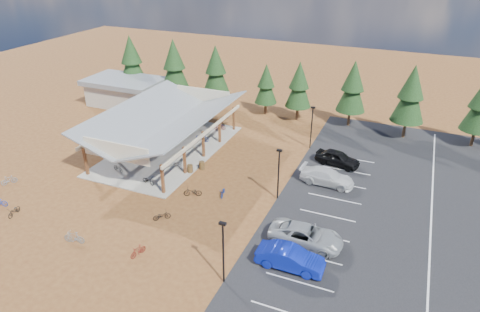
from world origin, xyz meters
TOP-DOWN VIEW (x-y plane):
  - ground at (0.00, 0.00)m, footprint 140.00×140.00m
  - asphalt_lot at (18.50, 3.00)m, footprint 27.00×44.00m
  - concrete_pad at (-10.00, 7.00)m, footprint 10.60×18.60m
  - bike_pavilion at (-10.00, 7.00)m, footprint 11.65×19.40m
  - outbuilding at (-24.00, 18.00)m, footprint 11.00×7.00m
  - lamp_post_0 at (5.00, -10.00)m, footprint 0.50×0.25m
  - lamp_post_1 at (5.00, 2.00)m, footprint 0.50×0.25m
  - lamp_post_2 at (5.00, 14.00)m, footprint 0.50×0.25m
  - trash_bin_0 at (-5.02, 3.17)m, footprint 0.60×0.60m
  - trash_bin_1 at (-4.26, 4.36)m, footprint 0.60×0.60m
  - pine_0 at (-25.00, 21.62)m, footprint 4.05×4.05m
  - pine_1 at (-17.29, 21.21)m, footprint 4.11×4.11m
  - pine_2 at (-11.31, 22.54)m, footprint 3.84×3.84m
  - pine_3 at (-3.61, 22.31)m, footprint 3.07×3.07m
  - pine_4 at (1.07, 22.01)m, footprint 3.44×3.44m
  - pine_5 at (7.88, 22.70)m, footprint 3.72×3.72m
  - pine_6 at (14.85, 21.52)m, footprint 3.92×3.92m
  - bike_0 at (-12.07, 0.36)m, footprint 1.60×0.96m
  - bike_1 at (-13.55, 5.09)m, footprint 1.86×0.73m
  - bike_2 at (-12.58, 7.84)m, footprint 1.93×0.80m
  - bike_3 at (-10.89, 11.88)m, footprint 1.64×0.63m
  - bike_4 at (-7.65, -0.63)m, footprint 1.65×0.89m
  - bike_5 at (-6.81, 3.44)m, footprint 1.83×0.95m
  - bike_6 at (-7.45, 10.58)m, footprint 1.82×0.72m
  - bike_7 at (-6.96, 14.48)m, footprint 1.53×0.88m
  - bike_8 at (-15.62, -9.74)m, footprint 0.93×1.69m
  - bike_9 at (-20.56, -5.95)m, footprint 1.16×1.53m
  - bike_11 at (-2.29, -10.01)m, footprint 0.77×1.54m
  - bike_12 at (-3.20, -5.20)m, footprint 1.51×1.44m
  - bike_13 at (-7.93, -10.71)m, footprint 1.86×0.84m
  - bike_14 at (0.08, 0.38)m, footprint 0.88×1.62m
  - bike_16 at (-2.58, -0.74)m, footprint 1.82×1.22m
  - car_1 at (8.89, -6.73)m, footprint 5.12×1.86m
  - car_2 at (9.25, -3.66)m, footprint 5.93×2.75m
  - car_3 at (8.67, 6.49)m, footprint 5.47×2.47m
  - car_4 at (8.81, 10.92)m, footprint 5.06×2.80m

SIDE VIEW (x-z plane):
  - ground at x=0.00m, z-range 0.00..0.00m
  - asphalt_lot at x=18.50m, z-range 0.00..0.04m
  - concrete_pad at x=-10.00m, z-range 0.00..0.10m
  - bike_14 at x=0.08m, z-range 0.00..0.81m
  - bike_12 at x=-3.20m, z-range 0.00..0.81m
  - bike_8 at x=-15.62m, z-range 0.00..0.84m
  - bike_11 at x=-2.29m, z-range 0.00..0.89m
  - trash_bin_0 at x=-5.02m, z-range 0.00..0.90m
  - trash_bin_1 at x=-4.26m, z-range 0.00..0.90m
  - bike_16 at x=-2.58m, z-range 0.00..0.90m
  - bike_9 at x=-20.56m, z-range 0.00..0.92m
  - bike_0 at x=-12.07m, z-range 0.10..0.90m
  - bike_4 at x=-7.65m, z-range 0.10..0.92m
  - bike_13 at x=-7.93m, z-range 0.00..1.08m
  - bike_7 at x=-6.96m, z-range 0.10..0.99m
  - bike_6 at x=-7.45m, z-range 0.10..1.04m
  - bike_3 at x=-10.89m, z-range 0.10..1.06m
  - bike_2 at x=-12.58m, z-range 0.10..1.09m
  - bike_5 at x=-6.81m, z-range 0.10..1.16m
  - bike_1 at x=-13.55m, z-range 0.10..1.19m
  - car_3 at x=8.67m, z-range 0.04..1.60m
  - car_4 at x=8.81m, z-range 0.04..1.67m
  - car_2 at x=9.25m, z-range 0.04..1.68m
  - car_1 at x=8.89m, z-range 0.04..1.72m
  - outbuilding at x=-24.00m, z-range 0.08..3.98m
  - lamp_post_0 at x=5.00m, z-range 0.41..5.55m
  - lamp_post_1 at x=5.00m, z-range 0.41..5.55m
  - lamp_post_2 at x=5.00m, z-range 0.41..5.55m
  - bike_pavilion at x=-10.00m, z-range 1.34..6.31m
  - pine_3 at x=-3.61m, z-range 0.79..7.93m
  - pine_4 at x=1.07m, z-range 0.88..8.89m
  - pine_5 at x=7.88m, z-range 0.96..9.63m
  - pine_2 at x=-11.31m, z-range 0.99..9.93m
  - pine_6 at x=14.85m, z-range 1.01..10.15m
  - pine_0 at x=-25.00m, z-range 1.05..10.49m
  - pine_1 at x=-17.29m, z-range 1.06..10.63m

